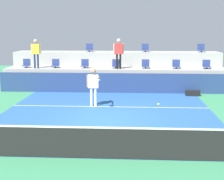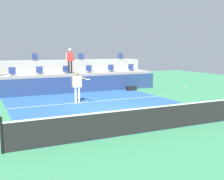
{
  "view_description": "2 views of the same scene",
  "coord_description": "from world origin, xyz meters",
  "views": [
    {
      "loc": [
        1.04,
        -12.88,
        3.52
      ],
      "look_at": [
        0.27,
        -0.18,
        1.25
      ],
      "focal_mm": 54.77,
      "sensor_mm": 36.0,
      "label": 1
    },
    {
      "loc": [
        -5.75,
        -12.33,
        2.94
      ],
      "look_at": [
        -0.17,
        -0.69,
        1.09
      ],
      "focal_mm": 45.79,
      "sensor_mm": 36.0,
      "label": 2
    }
  ],
  "objects": [
    {
      "name": "tennis_player",
      "position": [
        -0.75,
        2.46,
        1.08
      ],
      "size": [
        0.72,
        1.2,
        1.76
      ],
      "color": "white",
      "rests_on": "ground_plane"
    },
    {
      "name": "stadium_chair_upper_far_right",
      "position": [
        5.33,
        9.03,
        2.31
      ],
      "size": [
        0.44,
        0.4,
        0.52
      ],
      "color": "#2D2D33",
      "rests_on": "seating_tier_upper"
    },
    {
      "name": "spectator_in_grey",
      "position": [
        0.22,
        6.85,
        2.31
      ],
      "size": [
        0.61,
        0.27,
        1.74
      ],
      "color": "black",
      "rests_on": "seating_tier_lower"
    },
    {
      "name": "stadium_chair_lower_mid_left",
      "position": [
        -1.81,
        7.23,
        1.46
      ],
      "size": [
        0.44,
        0.4,
        0.52
      ],
      "color": "#2D2D33",
      "rests_on": "seating_tier_lower"
    },
    {
      "name": "stadium_chair_lower_mid_right",
      "position": [
        1.79,
        7.23,
        1.46
      ],
      "size": [
        0.44,
        0.4,
        0.52
      ],
      "color": "#2D2D33",
      "rests_on": "seating_tier_lower"
    },
    {
      "name": "ground_plane",
      "position": [
        0.0,
        0.0,
        0.0
      ],
      "size": [
        40.0,
        40.0,
        0.0
      ],
      "primitive_type": "plane",
      "color": "#388456"
    },
    {
      "name": "stadium_chair_upper_right",
      "position": [
        1.82,
        9.03,
        2.31
      ],
      "size": [
        0.44,
        0.4,
        0.52
      ],
      "color": "#2D2D33",
      "rests_on": "seating_tier_upper"
    },
    {
      "name": "stadium_chair_lower_far_right",
      "position": [
        5.33,
        7.23,
        1.46
      ],
      "size": [
        0.44,
        0.4,
        0.52
      ],
      "color": "#2D2D33",
      "rests_on": "seating_tier_lower"
    },
    {
      "name": "tennis_net",
      "position": [
        0.0,
        -4.0,
        0.5
      ],
      "size": [
        10.48,
        0.08,
        1.07
      ],
      "color": "black",
      "rests_on": "ground_plane"
    },
    {
      "name": "seating_tier_lower",
      "position": [
        0.0,
        7.3,
        0.62
      ],
      "size": [
        13.0,
        1.8,
        1.25
      ],
      "primitive_type": "cube",
      "color": "#9E9E99",
      "rests_on": "ground_plane"
    },
    {
      "name": "stadium_chair_lower_right",
      "position": [
        3.58,
        7.23,
        1.46
      ],
      "size": [
        0.44,
        0.4,
        0.52
      ],
      "color": "#2D2D33",
      "rests_on": "seating_tier_lower"
    },
    {
      "name": "sponsor_backboard",
      "position": [
        0.0,
        6.0,
        0.55
      ],
      "size": [
        13.0,
        0.16,
        1.1
      ],
      "primitive_type": "cube",
      "color": "navy",
      "rests_on": "ground_plane"
    },
    {
      "name": "court_inner_paint",
      "position": [
        0.0,
        1.0,
        0.0
      ],
      "size": [
        9.0,
        10.0,
        0.01
      ],
      "primitive_type": "cube",
      "color": "#285693",
      "rests_on": "ground_plane"
    },
    {
      "name": "stadium_chair_lower_center",
      "position": [
        0.04,
        7.23,
        1.46
      ],
      "size": [
        0.44,
        0.4,
        0.52
      ],
      "color": "#2D2D33",
      "rests_on": "seating_tier_lower"
    },
    {
      "name": "court_service_line",
      "position": [
        0.0,
        2.4,
        0.01
      ],
      "size": [
        9.0,
        0.06,
        0.0
      ],
      "primitive_type": "cube",
      "color": "white",
      "rests_on": "ground_plane"
    },
    {
      "name": "stadium_chair_upper_left",
      "position": [
        -1.76,
        9.03,
        2.31
      ],
      "size": [
        0.44,
        0.4,
        0.52
      ],
      "color": "#2D2D33",
      "rests_on": "seating_tier_upper"
    },
    {
      "name": "seating_tier_upper",
      "position": [
        0.0,
        9.1,
        1.05
      ],
      "size": [
        13.0,
        1.8,
        2.1
      ],
      "primitive_type": "cube",
      "color": "#9E9E99",
      "rests_on": "ground_plane"
    },
    {
      "name": "equipment_bag",
      "position": [
        4.26,
        5.33,
        0.15
      ],
      "size": [
        0.76,
        0.28,
        0.3
      ],
      "primitive_type": "cube",
      "color": "black",
      "rests_on": "ground_plane"
    },
    {
      "name": "stadium_chair_lower_left",
      "position": [
        -3.58,
        7.23,
        1.46
      ],
      "size": [
        0.44,
        0.4,
        0.52
      ],
      "color": "#2D2D33",
      "rests_on": "seating_tier_lower"
    },
    {
      "name": "tennis_ball",
      "position": [
        1.78,
        -3.47,
        1.45
      ],
      "size": [
        0.07,
        0.07,
        0.07
      ],
      "color": "#CCE033"
    }
  ]
}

